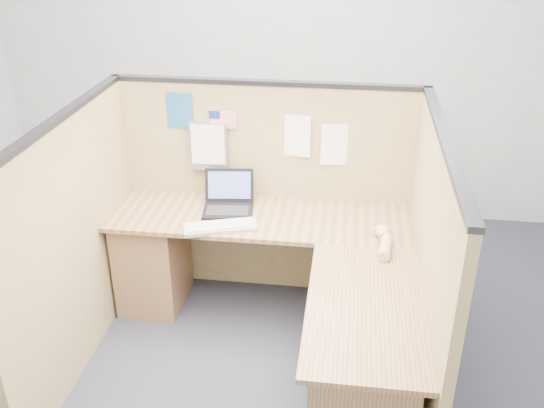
# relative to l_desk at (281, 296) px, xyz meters

# --- Properties ---
(floor) EXTENTS (5.00, 5.00, 0.00)m
(floor) POSITION_rel_l_desk_xyz_m (-0.18, -0.29, -0.39)
(floor) COLOR #1F212C
(floor) RESTS_ON ground
(wall_back) EXTENTS (5.00, 0.00, 5.00)m
(wall_back) POSITION_rel_l_desk_xyz_m (-0.18, 1.96, 1.01)
(wall_back) COLOR #9C9FA1
(wall_back) RESTS_ON floor
(cubicle_partitions) EXTENTS (2.06, 1.83, 1.53)m
(cubicle_partitions) POSITION_rel_l_desk_xyz_m (-0.18, 0.14, 0.38)
(cubicle_partitions) COLOR olive
(cubicle_partitions) RESTS_ON floor
(l_desk) EXTENTS (1.95, 1.75, 0.73)m
(l_desk) POSITION_rel_l_desk_xyz_m (0.00, 0.00, 0.00)
(l_desk) COLOR brown
(l_desk) RESTS_ON floor
(laptop) EXTENTS (0.35, 0.34, 0.23)m
(laptop) POSITION_rel_l_desk_xyz_m (-0.40, 0.48, 0.39)
(laptop) COLOR black
(laptop) RESTS_ON l_desk
(keyboard) EXTENTS (0.48, 0.29, 0.03)m
(keyboard) POSITION_rel_l_desk_xyz_m (-0.40, 0.19, 0.35)
(keyboard) COLOR gray
(keyboard) RESTS_ON l_desk
(mouse) EXTENTS (0.11, 0.07, 0.04)m
(mouse) POSITION_rel_l_desk_xyz_m (0.59, 0.23, 0.36)
(mouse) COLOR silver
(mouse) RESTS_ON l_desk
(hand_forearm) EXTENTS (0.10, 0.36, 0.07)m
(hand_forearm) POSITION_rel_l_desk_xyz_m (0.59, 0.11, 0.37)
(hand_forearm) COLOR tan
(hand_forearm) RESTS_ON l_desk
(blue_poster) EXTENTS (0.18, 0.01, 0.24)m
(blue_poster) POSITION_rel_l_desk_xyz_m (-0.76, 0.68, 0.92)
(blue_poster) COLOR #1F568F
(blue_poster) RESTS_ON cubicle_partitions
(american_flag) EXTENTS (0.18, 0.01, 0.32)m
(american_flag) POSITION_rel_l_desk_xyz_m (-0.49, 0.67, 0.87)
(american_flag) COLOR olive
(american_flag) RESTS_ON cubicle_partitions
(file_holder) EXTENTS (0.25, 0.05, 0.33)m
(file_holder) POSITION_rel_l_desk_xyz_m (-0.57, 0.66, 0.69)
(file_holder) COLOR slate
(file_holder) RESTS_ON cubicle_partitions
(paper_left) EXTENTS (0.22, 0.03, 0.28)m
(paper_left) POSITION_rel_l_desk_xyz_m (-0.01, 0.68, 0.79)
(paper_left) COLOR white
(paper_left) RESTS_ON cubicle_partitions
(paper_right) EXTENTS (0.22, 0.03, 0.28)m
(paper_right) POSITION_rel_l_desk_xyz_m (0.28, 0.68, 0.74)
(paper_right) COLOR white
(paper_right) RESTS_ON cubicle_partitions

